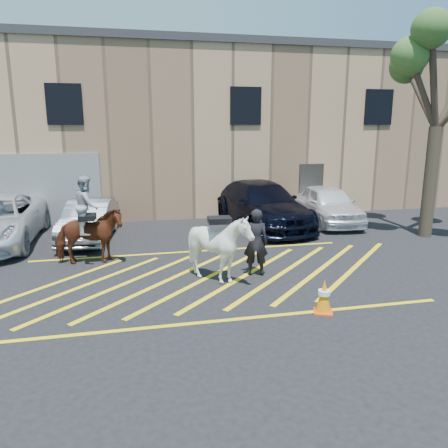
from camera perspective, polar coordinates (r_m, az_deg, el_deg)
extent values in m
plane|color=black|center=(11.56, -2.67, -6.65)|extent=(90.00, 90.00, 0.00)
imported|color=gray|center=(15.58, -17.18, 0.48)|extent=(1.91, 4.24, 1.35)
imported|color=black|center=(16.95, 4.94, 2.58)|extent=(3.01, 6.07, 1.70)
imported|color=white|center=(17.96, 13.42, 2.52)|extent=(2.14, 4.51, 1.49)
imported|color=black|center=(11.34, 4.16, -2.40)|extent=(0.72, 0.56, 1.76)
cube|color=tan|center=(22.82, -8.09, 11.83)|extent=(32.00, 10.00, 7.00)
cube|color=#2D2D30|center=(23.05, -8.39, 20.94)|extent=(32.20, 10.20, 0.30)
cube|color=black|center=(17.85, -20.15, 14.48)|extent=(1.30, 0.08, 1.50)
cube|color=black|center=(18.37, 2.85, 15.16)|extent=(1.30, 0.08, 1.50)
cube|color=black|center=(20.77, 19.55, 14.19)|extent=(1.30, 0.08, 1.50)
cube|color=#38332D|center=(19.56, 11.27, 4.50)|extent=(1.10, 0.08, 2.20)
cube|color=yellow|center=(11.38, -23.94, -8.09)|extent=(4.20, 4.20, 0.01)
cube|color=yellow|center=(11.21, -18.63, -7.96)|extent=(4.20, 4.20, 0.01)
cube|color=yellow|center=(11.13, -13.21, -7.74)|extent=(4.20, 4.20, 0.01)
cube|color=yellow|center=(11.16, -7.77, -7.46)|extent=(4.20, 4.20, 0.01)
cube|color=yellow|center=(11.28, -2.41, -7.12)|extent=(4.20, 4.20, 0.01)
cube|color=yellow|center=(11.50, 2.78, -6.73)|extent=(4.20, 4.20, 0.01)
cube|color=yellow|center=(11.81, 7.73, -6.31)|extent=(4.20, 4.20, 0.01)
cube|color=yellow|center=(12.20, 12.39, -5.87)|extent=(4.20, 4.20, 0.01)
cube|color=yellow|center=(12.66, 16.73, -5.42)|extent=(4.20, 4.20, 0.01)
cube|color=yellow|center=(13.63, -4.27, -3.60)|extent=(9.50, 0.12, 0.01)
cube|color=yellow|center=(9.02, 0.47, -12.44)|extent=(9.50, 0.12, 0.01)
imported|color=#5F2D16|center=(12.82, -17.25, -1.54)|extent=(1.90, 0.88, 1.60)
imported|color=#989AA2|center=(12.63, -17.52, 2.35)|extent=(0.62, 0.80, 1.63)
cube|color=black|center=(12.69, -17.42, 0.89)|extent=(0.46, 0.56, 0.14)
imported|color=white|center=(10.83, -0.57, -3.06)|extent=(1.53, 1.70, 1.78)
cube|color=black|center=(10.66, -0.58, 0.53)|extent=(0.59, 0.49, 0.14)
cube|color=#FF480A|center=(9.60, 12.82, -11.10)|extent=(0.50, 0.50, 0.03)
cone|color=orange|center=(9.46, 12.93, -9.07)|extent=(0.32, 0.32, 0.70)
cylinder|color=white|center=(9.43, 12.94, -8.73)|extent=(0.25, 0.25, 0.10)
cylinder|color=#473A2B|center=(16.72, 25.32, 4.90)|extent=(0.44, 0.44, 3.80)
cylinder|color=#4B372E|center=(17.27, 24.28, 14.90)|extent=(0.33, 1.88, 2.34)
cylinder|color=#47382B|center=(16.26, 24.58, 15.23)|extent=(1.40, 0.20, 2.39)
cylinder|color=#433428|center=(16.15, 25.70, 16.42)|extent=(1.16, 0.77, 3.11)
sphere|color=#43672C|center=(18.02, 22.72, 18.44)|extent=(1.20, 1.20, 1.20)
sphere|color=#487532|center=(16.02, 23.13, 19.55)|extent=(1.20, 1.20, 1.20)
sphere|color=#3F642B|center=(15.85, 25.46, 22.04)|extent=(1.20, 1.20, 1.20)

